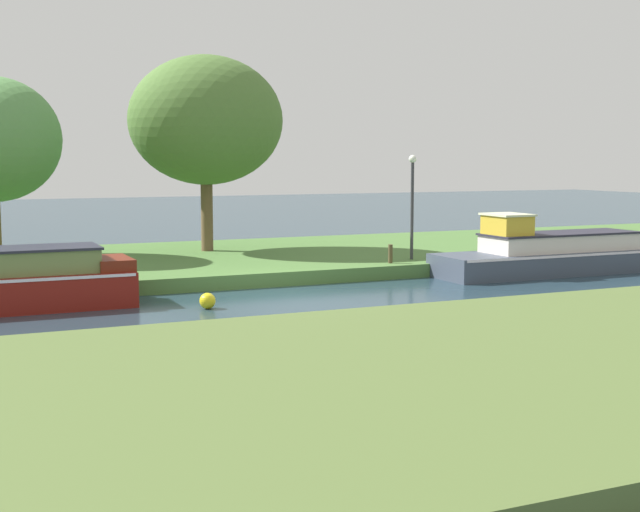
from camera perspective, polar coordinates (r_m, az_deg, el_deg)
The scene contains 9 objects.
ground_plane at distance 22.07m, azimuth -1.77°, elevation -2.79°, with size 120.00×120.00×0.00m, color #233A47.
riverbank_far at distance 28.58m, azimuth -7.15°, elevation -0.34°, with size 72.00×10.00×0.40m, color #4B7436.
riverbank_near at distance 14.29m, azimuth 12.27°, elevation -7.17°, with size 72.00×10.00×0.40m, color #536833.
slate_barge at distance 28.00m, azimuth 15.64°, elevation 0.11°, with size 8.90×2.08×1.89m.
willow_tree_right at distance 29.75m, azimuth -7.46°, elevation 8.77°, with size 5.20×4.77×6.56m.
lamp_post at distance 27.13m, azimuth 6.05°, elevation 4.00°, with size 0.24×0.24×3.23m.
mooring_post_near at distance 26.20m, azimuth 4.63°, elevation 0.14°, with size 0.13×0.13×0.56m, color #4B3F27.
mooring_post_far at distance 23.20m, azimuth -15.81°, elevation -0.62°, with size 0.20×0.20×0.77m, color #493225.
channel_buoy at distance 20.69m, azimuth -7.37°, elevation -2.92°, with size 0.38×0.38×0.38m, color yellow.
Camera 1 is at (-8.32, -20.14, 3.51)m, focal length 48.96 mm.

